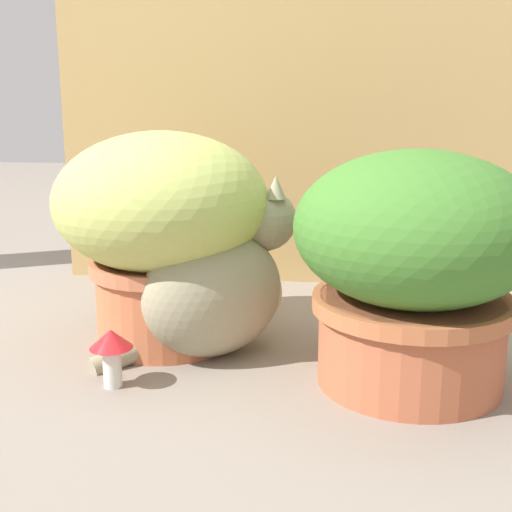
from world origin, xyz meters
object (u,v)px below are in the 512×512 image
(grass_planter, at_px, (162,224))
(leafy_planter, at_px, (415,261))
(mushroom_ornament_red, at_px, (111,347))
(cat, at_px, (221,285))

(grass_planter, xyz_separation_m, leafy_planter, (0.42, -0.14, -0.02))
(grass_planter, xyz_separation_m, mushroom_ornament_red, (-0.03, -0.20, -0.15))
(grass_planter, distance_m, cat, 0.15)
(grass_planter, xyz_separation_m, cat, (0.11, -0.04, -0.10))
(cat, bearing_deg, mushroom_ornament_red, -131.17)
(grass_planter, height_order, cat, grass_planter)
(leafy_planter, relative_size, cat, 1.04)
(grass_planter, relative_size, leafy_planter, 1.03)
(grass_planter, relative_size, mushroom_ornament_red, 4.09)
(cat, bearing_deg, grass_planter, 159.96)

